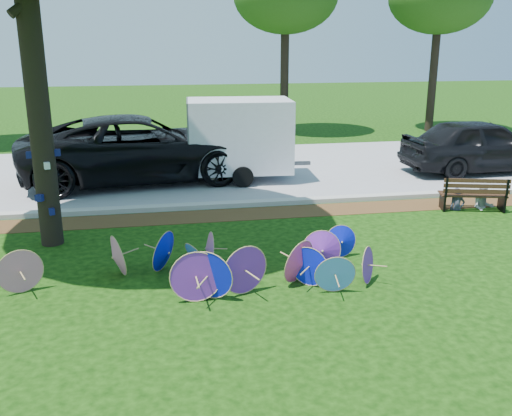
% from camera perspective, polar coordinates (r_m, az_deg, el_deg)
% --- Properties ---
extents(ground, '(90.00, 90.00, 0.00)m').
position_cam_1_polar(ground, '(9.42, -0.85, -8.85)').
color(ground, black).
rests_on(ground, ground).
extents(mulch_strip, '(90.00, 1.00, 0.01)m').
position_cam_1_polar(mulch_strip, '(13.59, -3.95, -0.76)').
color(mulch_strip, '#472D16').
rests_on(mulch_strip, ground).
extents(curb, '(90.00, 0.30, 0.12)m').
position_cam_1_polar(curb, '(14.24, -4.27, 0.28)').
color(curb, '#B7B5AD').
rests_on(curb, ground).
extents(street, '(90.00, 8.00, 0.01)m').
position_cam_1_polar(street, '(18.25, -5.65, 3.71)').
color(street, gray).
rests_on(street, ground).
extents(parasol_pile, '(6.42, 2.05, 0.86)m').
position_cam_1_polar(parasol_pile, '(9.77, -2.68, -5.47)').
color(parasol_pile, '#5487FF').
rests_on(parasol_pile, ground).
extents(black_van, '(7.27, 4.07, 1.92)m').
position_cam_1_polar(black_van, '(17.08, -11.44, 5.84)').
color(black_van, black).
rests_on(black_van, ground).
extents(dark_pickup, '(4.99, 2.13, 1.68)m').
position_cam_1_polar(dark_pickup, '(19.24, 21.58, 5.84)').
color(dark_pickup, black).
rests_on(dark_pickup, ground).
extents(cargo_trailer, '(3.06, 2.05, 2.67)m').
position_cam_1_polar(cargo_trailer, '(16.82, -1.65, 7.29)').
color(cargo_trailer, silver).
rests_on(cargo_trailer, ground).
extents(park_bench, '(1.69, 0.99, 0.83)m').
position_cam_1_polar(park_bench, '(14.91, 20.83, 1.39)').
color(park_bench, black).
rests_on(park_bench, ground).
extents(person_left, '(0.41, 0.29, 1.05)m').
position_cam_1_polar(person_left, '(14.75, 19.61, 1.80)').
color(person_left, '#3B3D51').
rests_on(person_left, ground).
extents(person_right, '(0.62, 0.53, 1.13)m').
position_cam_1_polar(person_right, '(15.10, 21.94, 2.04)').
color(person_right, silver).
rests_on(person_right, ground).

